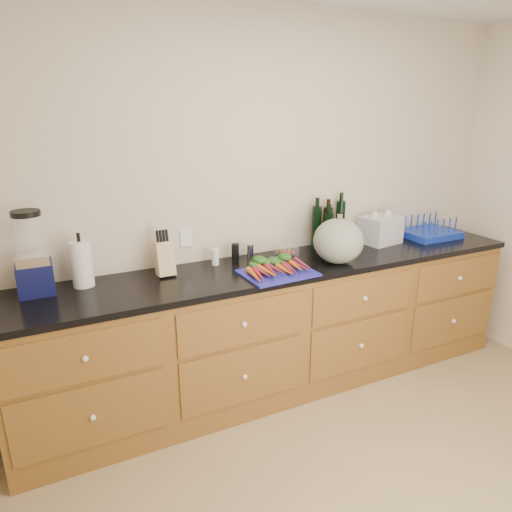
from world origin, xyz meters
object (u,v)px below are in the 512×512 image
cutting_board (278,273)px  knife_block (164,259)px  tomato_box (287,250)px  carrots (275,267)px  paper_towel (82,264)px  squash (338,241)px  dish_rack (429,232)px  blender_appliance (32,258)px

cutting_board → knife_block: (-0.65, 0.30, 0.10)m
knife_block → tomato_box: size_ratio=1.58×
carrots → paper_towel: size_ratio=1.44×
squash → dish_rack: bearing=11.5°
blender_appliance → tomato_box: bearing=0.4°
carrots → squash: squash is taller
squash → blender_appliance: size_ratio=0.71×
cutting_board → carrots: 0.05m
squash → carrots: bearing=178.0°
carrots → tomato_box: carrots is taller
knife_block → carrots: bearing=-21.9°
squash → dish_rack: size_ratio=0.80×
blender_appliance → knife_block: 0.75m
cutting_board → tomato_box: (0.25, 0.33, 0.03)m
dish_rack → cutting_board: bearing=-171.2°
carrots → knife_block: (-0.65, 0.26, 0.07)m
blender_appliance → squash: bearing=-9.0°
carrots → blender_appliance: size_ratio=0.82×
knife_block → tomato_box: knife_block is taller
squash → blender_appliance: bearing=171.0°
knife_block → dish_rack: knife_block is taller
blender_appliance → knife_block: (0.74, -0.02, -0.10)m
carrots → paper_towel: bearing=166.1°
cutting_board → carrots: bearing=90.0°
squash → paper_towel: bearing=169.5°
cutting_board → squash: bearing=2.6°
paper_towel → tomato_box: paper_towel is taller
knife_block → cutting_board: bearing=-24.7°
blender_appliance → paper_towel: size_ratio=1.75×
paper_towel → dish_rack: bearing=-1.7°
blender_appliance → cutting_board: bearing=-12.9°
carrots → blender_appliance: bearing=168.7°
blender_appliance → tomato_box: size_ratio=3.53×
cutting_board → paper_towel: (-1.14, 0.32, 0.13)m
squash → blender_appliance: (-1.87, 0.30, 0.06)m
paper_towel → knife_block: bearing=-2.3°
cutting_board → dish_rack: dish_rack is taller
blender_appliance → tomato_box: blender_appliance is taller
cutting_board → tomato_box: tomato_box is taller
carrots → squash: (0.48, -0.02, 0.12)m
blender_appliance → tomato_box: 1.65m
squash → tomato_box: squash is taller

